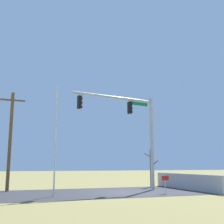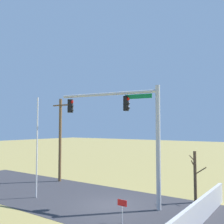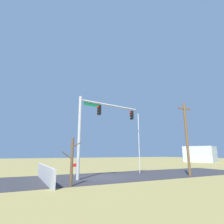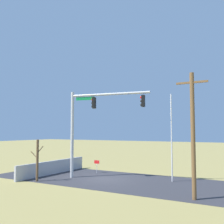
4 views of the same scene
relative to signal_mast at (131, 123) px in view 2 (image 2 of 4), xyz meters
The scene contains 9 objects.
ground_plane 5.39m from the signal_mast, 156.90° to the right, with size 160.00×160.00×0.00m, color olive.
road_surface 7.38m from the signal_mast, behind, with size 28.00×8.00×0.01m, color #2D2D33.
sidewalk_corner 5.92m from the signal_mast, ahead, with size 6.00×6.00×0.01m, color #B7B5AD.
retaining_fence 6.39m from the signal_mast, ahead, with size 0.20×8.98×1.26m, color #A8A8AD.
signal_mast is the anchor object (origin of this frame).
flagpole 7.05m from the signal_mast, 161.60° to the right, with size 0.10×0.10×7.10m, color silver.
utility_pole 9.71m from the signal_mast, 163.91° to the left, with size 1.90×0.26×7.62m.
bare_tree 5.59m from the signal_mast, 45.20° to the left, with size 1.27×1.02×3.37m.
open_sign 5.28m from the signal_mast, 68.00° to the right, with size 0.56×0.04×1.22m.
Camera 2 is at (9.60, -13.58, 4.93)m, focal length 41.02 mm.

